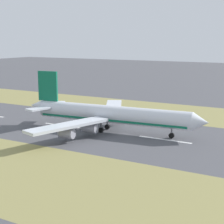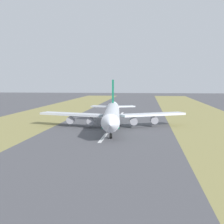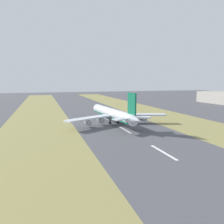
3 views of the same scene
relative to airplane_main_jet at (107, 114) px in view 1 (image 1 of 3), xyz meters
name	(u,v)px [view 1 (image 1 of 3)]	position (x,y,z in m)	size (l,w,h in m)	color
ground_plane	(124,134)	(0.65, 6.98, -6.02)	(800.00, 800.00, 0.00)	#4C4C51
grass_median_west	(171,112)	(-44.35, 6.98, -6.02)	(40.00, 600.00, 0.01)	olive
grass_median_east	(36,175)	(45.65, 6.98, -6.02)	(40.00, 600.00, 0.01)	olive
centreline_dash_mid	(64,126)	(0.65, -18.10, -6.01)	(1.20, 18.00, 0.01)	silver
centreline_dash_far	(165,140)	(0.65, 21.90, -6.01)	(1.20, 18.00, 0.01)	silver
airplane_main_jet	(107,114)	(0.00, 0.00, 0.00)	(63.86, 67.22, 20.20)	silver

